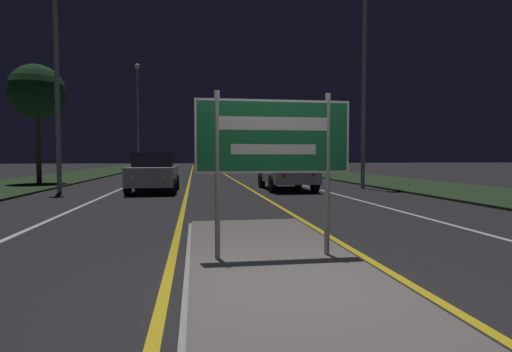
# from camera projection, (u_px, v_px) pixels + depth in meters

# --- Properties ---
(ground_plane) EXTENTS (160.00, 160.00, 0.00)m
(ground_plane) POSITION_uv_depth(u_px,v_px,m) (289.00, 286.00, 4.35)
(ground_plane) COLOR #232326
(median_island) EXTENTS (2.28, 6.21, 0.10)m
(median_island) POSITION_uv_depth(u_px,v_px,m) (273.00, 261.00, 5.22)
(median_island) COLOR #999993
(median_island) RESTS_ON ground_plane
(verge_left) EXTENTS (5.00, 100.00, 0.08)m
(verge_left) POSITION_uv_depth(u_px,v_px,m) (44.00, 181.00, 22.66)
(verge_left) COLOR #23381E
(verge_left) RESTS_ON ground_plane
(verge_right) EXTENTS (5.00, 100.00, 0.08)m
(verge_right) POSITION_uv_depth(u_px,v_px,m) (361.00, 178.00, 25.53)
(verge_right) COLOR #23381E
(verge_right) RESTS_ON ground_plane
(centre_line_yellow_left) EXTENTS (0.12, 70.00, 0.01)m
(centre_line_yellow_left) POSITION_uv_depth(u_px,v_px,m) (191.00, 176.00, 28.83)
(centre_line_yellow_left) COLOR gold
(centre_line_yellow_left) RESTS_ON ground_plane
(centre_line_yellow_right) EXTENTS (0.12, 70.00, 0.01)m
(centre_line_yellow_right) POSITION_uv_depth(u_px,v_px,m) (227.00, 176.00, 29.23)
(centre_line_yellow_right) COLOR gold
(centre_line_yellow_right) RESTS_ON ground_plane
(lane_line_white_left) EXTENTS (0.12, 70.00, 0.01)m
(lane_line_white_left) POSITION_uv_depth(u_px,v_px,m) (150.00, 176.00, 28.40)
(lane_line_white_left) COLOR silver
(lane_line_white_left) RESTS_ON ground_plane
(lane_line_white_right) EXTENTS (0.12, 70.00, 0.01)m
(lane_line_white_right) POSITION_uv_depth(u_px,v_px,m) (266.00, 175.00, 29.67)
(lane_line_white_right) COLOR silver
(lane_line_white_right) RESTS_ON ground_plane
(edge_line_white_left) EXTENTS (0.10, 70.00, 0.01)m
(edge_line_white_left) POSITION_uv_depth(u_px,v_px,m) (106.00, 177.00, 27.94)
(edge_line_white_left) COLOR silver
(edge_line_white_left) RESTS_ON ground_plane
(edge_line_white_right) EXTENTS (0.10, 70.00, 0.01)m
(edge_line_white_right) POSITION_uv_depth(u_px,v_px,m) (305.00, 175.00, 30.12)
(edge_line_white_right) COLOR silver
(edge_line_white_right) RESTS_ON ground_plane
(highway_sign) EXTENTS (2.02, 0.07, 2.14)m
(highway_sign) POSITION_uv_depth(u_px,v_px,m) (274.00, 143.00, 5.14)
(highway_sign) COLOR #9E9E99
(highway_sign) RESTS_ON median_island
(streetlight_left_near) EXTENTS (0.52, 0.52, 8.89)m
(streetlight_left_near) POSITION_uv_depth(u_px,v_px,m) (56.00, 43.00, 15.11)
(streetlight_left_near) COLOR #9E9E99
(streetlight_left_near) RESTS_ON ground_plane
(streetlight_left_far) EXTENTS (0.50, 0.50, 10.31)m
(streetlight_left_far) POSITION_uv_depth(u_px,v_px,m) (138.00, 105.00, 38.38)
(streetlight_left_far) COLOR #9E9E99
(streetlight_left_far) RESTS_ON ground_plane
(streetlight_right_near) EXTENTS (0.57, 0.57, 10.00)m
(streetlight_right_near) POSITION_uv_depth(u_px,v_px,m) (365.00, 36.00, 17.24)
(streetlight_right_near) COLOR #9E9E99
(streetlight_right_near) RESTS_ON ground_plane
(car_receding_0) EXTENTS (1.92, 4.19, 1.36)m
(car_receding_0) POSITION_uv_depth(u_px,v_px,m) (287.00, 172.00, 16.74)
(car_receding_0) COLOR #B7B7BC
(car_receding_0) RESTS_ON ground_plane
(car_receding_1) EXTENTS (1.86, 4.06, 1.45)m
(car_receding_1) POSITION_uv_depth(u_px,v_px,m) (293.00, 166.00, 26.81)
(car_receding_1) COLOR black
(car_receding_1) RESTS_ON ground_plane
(car_approaching_0) EXTENTS (1.85, 4.15, 1.54)m
(car_approaching_0) POSITION_uv_depth(u_px,v_px,m) (154.00, 172.00, 15.91)
(car_approaching_0) COLOR #B7B7BC
(car_approaching_0) RESTS_ON ground_plane
(roadside_palm_left) EXTENTS (2.62, 2.62, 5.82)m
(roadside_palm_left) POSITION_uv_depth(u_px,v_px,m) (37.00, 92.00, 19.49)
(roadside_palm_left) COLOR #4C3823
(roadside_palm_left) RESTS_ON verge_left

